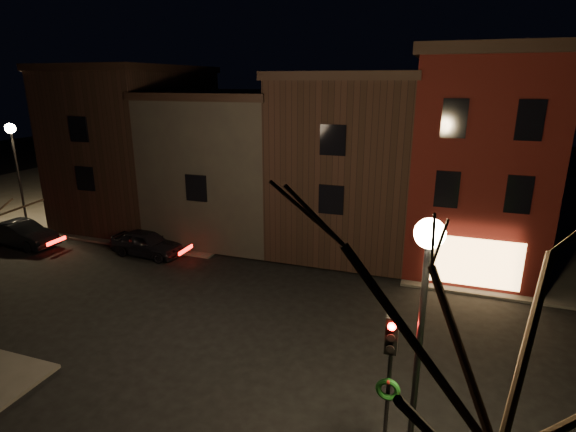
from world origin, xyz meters
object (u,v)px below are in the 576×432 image
object	(u,v)px
bare_tree_right	(523,313)
parked_car_b	(21,234)
parked_car_a	(147,243)
street_lamp_far	(13,147)
street_lamp_near	(425,287)
traffic_signal	(389,368)

from	to	relation	value
bare_tree_right	parked_car_b	distance (m)	26.86
parked_car_a	bare_tree_right	bearing A→B (deg)	-125.26
street_lamp_far	parked_car_a	world-z (taller)	street_lamp_far
street_lamp_near	parked_car_a	distance (m)	18.50
traffic_signal	parked_car_b	world-z (taller)	traffic_signal
street_lamp_near	bare_tree_right	xyz separation A→B (m)	(1.30, -2.50, 0.97)
street_lamp_near	street_lamp_far	world-z (taller)	same
bare_tree_right	parked_car_b	world-z (taller)	bare_tree_right
street_lamp_far	bare_tree_right	size ratio (longest dim) A/B	0.76
traffic_signal	bare_tree_right	world-z (taller)	bare_tree_right
street_lamp_near	parked_car_a	size ratio (longest dim) A/B	1.60
traffic_signal	parked_car_a	xyz separation A→B (m)	(-14.01, 9.94, -2.12)
parked_car_a	parked_car_b	distance (m)	7.71
street_lamp_near	traffic_signal	size ratio (longest dim) A/B	1.60
traffic_signal	parked_car_a	bearing A→B (deg)	144.64
street_lamp_near	parked_car_a	xyz separation A→B (m)	(-14.61, 10.43, -4.49)
bare_tree_right	street_lamp_far	bearing A→B (deg)	150.98
parked_car_a	parked_car_b	xyz separation A→B (m)	(-7.62, -1.16, 0.04)
street_lamp_far	bare_tree_right	distance (m)	30.32
street_lamp_far	parked_car_a	size ratio (longest dim) A/B	1.60
bare_tree_right	traffic_signal	bearing A→B (deg)	122.41
street_lamp_near	bare_tree_right	distance (m)	2.98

